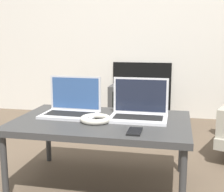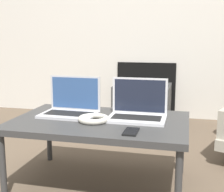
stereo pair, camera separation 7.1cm
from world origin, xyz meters
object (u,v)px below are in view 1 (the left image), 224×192
headphones (95,119)px  laptop_left (72,107)px  laptop_right (139,110)px  phone (135,131)px  tv (139,103)px

headphones → laptop_left: bearing=144.6°
laptop_left → headphones: (0.19, -0.14, -0.04)m
laptop_right → laptop_left: bearing=179.7°
laptop_left → phone: size_ratio=2.55×
tv → headphones: bearing=-92.0°
headphones → phone: bearing=-32.2°
laptop_left → laptop_right: same height
laptop_left → tv: laptop_left is taller
laptop_left → laptop_right: size_ratio=1.01×
phone → laptop_right: bearing=92.8°
phone → tv: bearing=96.3°
laptop_right → headphones: size_ratio=1.89×
laptop_right → headphones: bearing=-150.6°
headphones → laptop_right: bearing=29.7°
laptop_right → tv: bearing=96.8°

